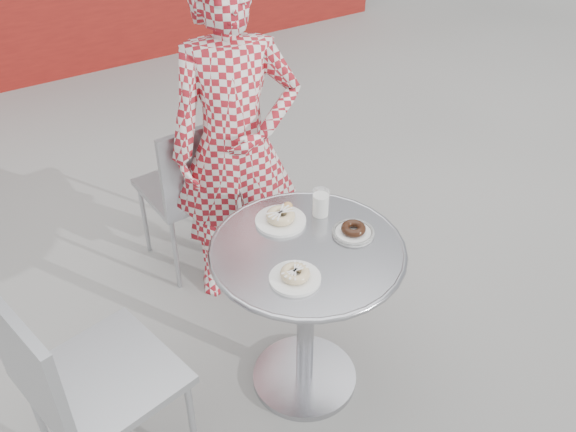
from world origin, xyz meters
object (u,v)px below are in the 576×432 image
chair_left (110,416)px  plate_far (281,217)px  bistro_table (307,284)px  chair_far (191,217)px  seated_person (235,146)px  milk_cup (321,204)px  plate_near (295,276)px  plate_checker (353,231)px

chair_left → plate_far: (0.82, 0.16, 0.47)m
bistro_table → chair_far: chair_far is taller
chair_left → seated_person: size_ratio=0.60×
bistro_table → chair_left: bearing=178.3°
seated_person → milk_cup: bearing=-62.3°
chair_far → plate_near: chair_far is taller
bistro_table → plate_far: bearing=90.3°
chair_far → plate_near: 1.23m
bistro_table → chair_left: 0.87m
chair_left → milk_cup: (0.98, 0.13, 0.50)m
chair_far → milk_cup: 1.03m
bistro_table → chair_far: bearing=93.6°
chair_far → milk_cup: size_ratio=7.93×
plate_near → plate_checker: bearing=17.6°
milk_cup → plate_far: bearing=166.3°
seated_person → milk_cup: size_ratio=14.54×
bistro_table → chair_far: 1.05m
chair_left → seated_person: seated_person is taller
seated_person → plate_checker: seated_person is taller
bistro_table → plate_checker: size_ratio=4.60×
bistro_table → seated_person: size_ratio=0.47×
chair_left → plate_checker: 1.12m
seated_person → plate_far: 0.52m
plate_near → chair_far: bearing=86.6°
chair_left → plate_near: 0.85m
chair_far → plate_checker: chair_far is taller
plate_checker → milk_cup: milk_cup is taller
plate_far → bistro_table: bearing=-89.7°
plate_checker → milk_cup: (-0.04, 0.17, 0.04)m
chair_far → chair_left: 1.24m
chair_far → plate_checker: 1.16m
bistro_table → plate_near: size_ratio=4.12×
seated_person → plate_checker: bearing=-61.5°
chair_far → plate_checker: bearing=100.2°
plate_far → seated_person: bearing=82.0°
plate_checker → chair_far: bearing=104.1°
chair_left → milk_cup: 1.11m
bistro_table → chair_far: (-0.06, 1.00, -0.30)m
chair_left → plate_far: bearing=-91.7°
plate_checker → plate_near: bearing=-162.4°
plate_far → milk_cup: bearing=-13.7°
bistro_table → plate_far: size_ratio=3.78×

